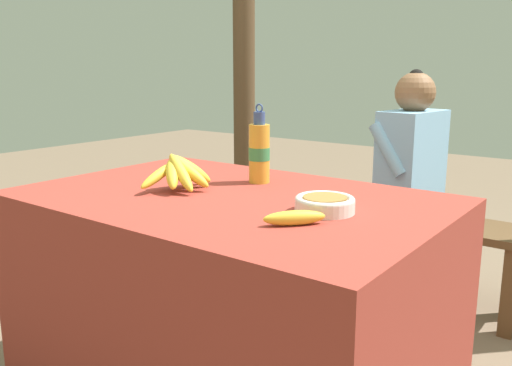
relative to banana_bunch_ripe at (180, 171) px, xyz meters
name	(u,v)px	position (x,y,z in m)	size (l,w,h in m)	color
market_counter	(231,301)	(0.18, 0.04, -0.43)	(1.35, 0.90, 0.74)	maroon
banana_bunch_ripe	(180,171)	(0.00, 0.00, 0.00)	(0.17, 0.28, 0.13)	#4C381E
serving_bowl	(325,203)	(0.53, 0.04, -0.04)	(0.17, 0.17, 0.05)	white
water_bottle	(259,152)	(0.14, 0.26, 0.05)	(0.08, 0.08, 0.28)	gold
loose_banana_front	(294,218)	(0.53, -0.12, -0.04)	(0.14, 0.15, 0.04)	gold
wooden_bench	(382,225)	(0.19, 1.23, -0.44)	(1.48, 0.32, 0.43)	brown
seated_vendor	(402,171)	(0.29, 1.20, -0.15)	(0.43, 0.41, 1.13)	#564C60
banana_bunch_green	(318,190)	(-0.19, 1.23, -0.31)	(0.15, 0.24, 0.12)	#4C381E
support_post_near	(244,50)	(-0.92, 1.52, 0.45)	(0.14, 0.14, 2.50)	#4C3823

